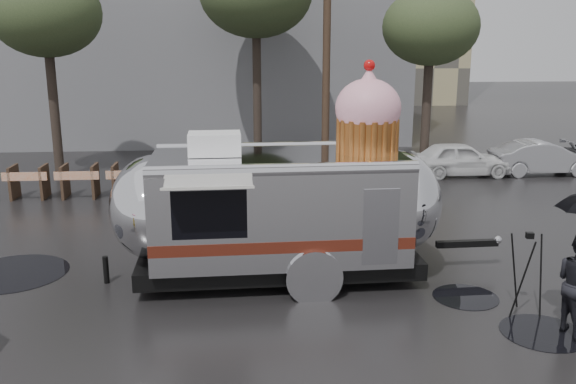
{
  "coord_description": "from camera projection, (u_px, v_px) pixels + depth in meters",
  "views": [
    {
      "loc": [
        -0.73,
        -8.43,
        4.65
      ],
      "look_at": [
        0.21,
        3.13,
        1.75
      ],
      "focal_mm": 38.0,
      "sensor_mm": 36.0,
      "label": 1
    }
  ],
  "objects": [
    {
      "name": "ground",
      "position": [
        291.0,
        352.0,
        9.34
      ],
      "size": [
        120.0,
        120.0,
        0.0
      ],
      "primitive_type": "plane",
      "color": "black",
      "rests_on": "ground"
    },
    {
      "name": "puddles",
      "position": [
        240.0,
        276.0,
        12.35
      ],
      "size": [
        11.39,
        5.65,
        0.01
      ],
      "color": "black",
      "rests_on": "ground"
    },
    {
      "name": "grey_building",
      "position": [
        171.0,
        2.0,
        30.65
      ],
      "size": [
        22.0,
        12.0,
        13.0
      ],
      "primitive_type": "cube",
      "color": "slate",
      "rests_on": "ground"
    },
    {
      "name": "utility_pole",
      "position": [
        327.0,
        41.0,
        21.95
      ],
      "size": [
        1.6,
        0.28,
        9.0
      ],
      "color": "#473323",
      "rests_on": "ground"
    },
    {
      "name": "tree_left",
      "position": [
        45.0,
        14.0,
        20.02
      ],
      "size": [
        3.64,
        3.64,
        6.95
      ],
      "color": "#382D26",
      "rests_on": "ground"
    },
    {
      "name": "tree_right",
      "position": [
        431.0,
        28.0,
        21.15
      ],
      "size": [
        3.36,
        3.36,
        6.42
      ],
      "color": "#382D26",
      "rests_on": "ground"
    },
    {
      "name": "barricade_row",
      "position": [
        80.0,
        180.0,
        18.41
      ],
      "size": [
        4.3,
        0.8,
        1.0
      ],
      "color": "#473323",
      "rests_on": "ground"
    },
    {
      "name": "airstream_trailer",
      "position": [
        283.0,
        203.0,
        11.99
      ],
      "size": [
        8.14,
        3.2,
        4.38
      ],
      "rotation": [
        0.0,
        0.0,
        0.03
      ],
      "color": "silver",
      "rests_on": "ground"
    },
    {
      "name": "tripod",
      "position": [
        527.0,
        266.0,
        10.44
      ],
      "size": [
        0.58,
        0.62,
        1.5
      ],
      "rotation": [
        0.0,
        0.0,
        -0.13
      ],
      "color": "black",
      "rests_on": "ground"
    }
  ]
}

